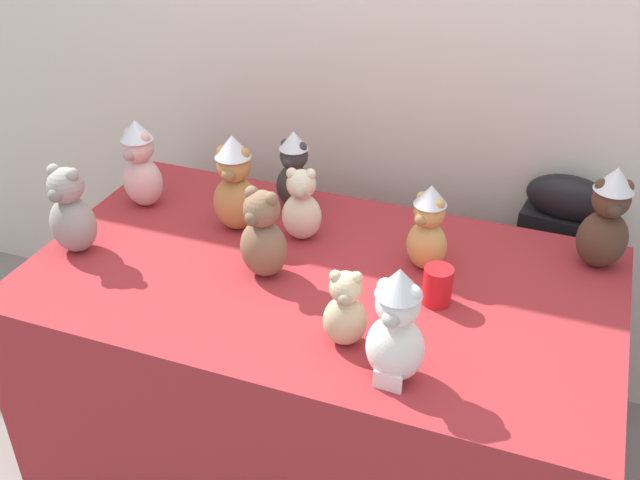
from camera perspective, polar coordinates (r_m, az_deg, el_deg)
The scene contains 15 objects.
wall_back at distance 2.57m, azimuth 5.94°, elevation 15.75°, with size 7.00×0.08×2.60m, color silver.
display_table at distance 2.41m, azimuth 0.00°, elevation -10.38°, with size 1.69×0.95×0.78m, color maroon.
instrument_case at distance 2.74m, azimuth 17.11°, elevation -3.91°, with size 0.29×0.16×0.93m.
teddy_bear_cream at distance 2.28m, azimuth -1.41°, elevation 2.58°, with size 0.14×0.13×0.24m.
teddy_bear_honey at distance 2.15m, azimuth 8.21°, elevation 0.87°, with size 0.15×0.14×0.27m.
teddy_bear_snow at distance 1.74m, azimuth 5.83°, elevation -6.56°, with size 0.15×0.13×0.31m.
teddy_bear_blush at distance 2.51m, azimuth -13.50°, elevation 5.61°, with size 0.16×0.14×0.30m.
teddy_bear_mocha at distance 2.10m, azimuth -4.36°, elevation 0.31°, with size 0.16×0.15×0.28m.
teddy_bear_charcoal at distance 2.43m, azimuth -1.98°, elevation 5.25°, with size 0.13×0.12×0.27m.
teddy_bear_caramel at distance 2.32m, azimuth -6.50°, elevation 4.24°, with size 0.16×0.14×0.32m.
teddy_bear_ash at distance 2.32m, azimuth -18.44°, elevation 2.02°, with size 0.15×0.13×0.28m.
teddy_bear_cocoa at distance 2.27m, azimuth 20.98°, elevation 1.48°, with size 0.17×0.16×0.32m.
teddy_bear_sand at distance 1.86m, azimuth 1.93°, elevation -5.37°, with size 0.13×0.12×0.22m.
party_cup_red at distance 2.05m, azimuth 8.94°, elevation -3.45°, with size 0.08×0.08×0.11m, color red.
name_card_front_left at distance 1.78m, azimuth 5.16°, elevation -10.71°, with size 0.07×0.01×0.05m, color white.
Camera 1 is at (0.62, -1.41, 2.02)m, focal length 42.05 mm.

